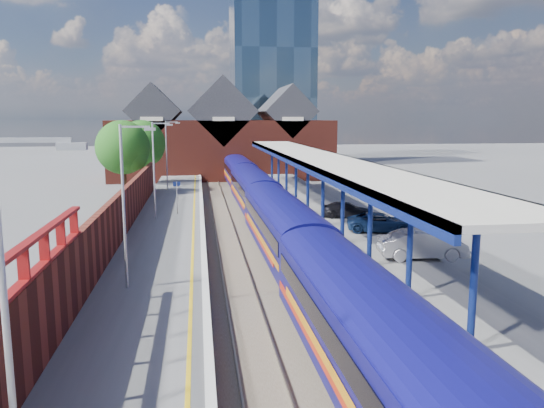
% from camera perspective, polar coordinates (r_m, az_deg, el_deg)
% --- Properties ---
extents(ground, '(240.00, 240.00, 0.00)m').
position_cam_1_polar(ground, '(47.55, -3.80, -0.82)').
color(ground, '#5B5B5E').
rests_on(ground, ground).
extents(ballast_bed, '(6.00, 76.00, 0.06)m').
position_cam_1_polar(ballast_bed, '(37.77, -2.69, -3.38)').
color(ballast_bed, '#473D33').
rests_on(ballast_bed, ground).
extents(rails, '(4.51, 76.00, 0.14)m').
position_cam_1_polar(rails, '(37.75, -2.69, -3.25)').
color(rails, slate).
rests_on(rails, ground).
extents(left_platform, '(5.00, 76.00, 1.00)m').
position_cam_1_polar(left_platform, '(37.58, -11.09, -2.88)').
color(left_platform, '#565659').
rests_on(left_platform, ground).
extents(right_platform, '(6.00, 76.00, 1.00)m').
position_cam_1_polar(right_platform, '(38.67, 6.20, -2.42)').
color(right_platform, '#565659').
rests_on(right_platform, ground).
extents(coping_left, '(0.30, 76.00, 0.05)m').
position_cam_1_polar(coping_left, '(37.42, -7.51, -2.01)').
color(coping_left, silver).
rests_on(coping_left, left_platform).
extents(coping_right, '(0.30, 76.00, 0.05)m').
position_cam_1_polar(coping_right, '(37.97, 2.04, -1.78)').
color(coping_right, silver).
rests_on(coping_right, right_platform).
extents(yellow_line, '(0.14, 76.00, 0.01)m').
position_cam_1_polar(yellow_line, '(37.42, -8.43, -2.06)').
color(yellow_line, yellow).
rests_on(yellow_line, left_platform).
extents(train, '(2.98, 65.93, 3.45)m').
position_cam_1_polar(train, '(39.34, -0.80, 0.23)').
color(train, '#0E0C5A').
rests_on(train, ground).
extents(canopy, '(4.50, 52.00, 4.48)m').
position_cam_1_polar(canopy, '(39.77, 4.91, 4.84)').
color(canopy, navy).
rests_on(canopy, right_platform).
extents(lamp_post_a, '(1.48, 0.18, 7.00)m').
position_cam_1_polar(lamp_post_a, '(9.78, -25.95, -11.13)').
color(lamp_post_a, '#A5A8AA').
rests_on(lamp_post_a, left_platform).
extents(lamp_post_b, '(1.48, 0.18, 7.00)m').
position_cam_1_polar(lamp_post_b, '(23.14, -15.37, 0.80)').
color(lamp_post_b, '#A5A8AA').
rests_on(lamp_post_b, left_platform).
extents(lamp_post_c, '(1.48, 0.18, 7.00)m').
position_cam_1_polar(lamp_post_c, '(38.97, -12.40, 4.19)').
color(lamp_post_c, '#A5A8AA').
rests_on(lamp_post_c, left_platform).
extents(lamp_post_d, '(1.48, 0.18, 7.00)m').
position_cam_1_polar(lamp_post_d, '(54.89, -11.15, 5.61)').
color(lamp_post_d, '#A5A8AA').
rests_on(lamp_post_d, left_platform).
extents(platform_sign, '(0.55, 0.08, 2.50)m').
position_cam_1_polar(platform_sign, '(41.12, -10.19, 1.28)').
color(platform_sign, '#A5A8AA').
rests_on(platform_sign, left_platform).
extents(brick_wall, '(0.35, 50.00, 3.86)m').
position_cam_1_polar(brick_wall, '(31.17, -16.60, -1.90)').
color(brick_wall, maroon).
rests_on(brick_wall, left_platform).
extents(station_building, '(30.00, 12.12, 13.78)m').
position_cam_1_polar(station_building, '(74.84, -5.43, 7.00)').
color(station_building, maroon).
rests_on(station_building, ground).
extents(glass_tower, '(14.20, 14.20, 40.30)m').
position_cam_1_polar(glass_tower, '(98.36, -0.10, 16.16)').
color(glass_tower, '#435F74').
rests_on(glass_tower, ground).
extents(tree_near, '(5.20, 5.20, 8.10)m').
position_cam_1_polar(tree_near, '(53.16, -15.59, 5.73)').
color(tree_near, '#382314').
rests_on(tree_near, ground).
extents(tree_far, '(5.20, 5.20, 8.10)m').
position_cam_1_polar(tree_far, '(60.99, -13.68, 6.20)').
color(tree_far, '#382314').
rests_on(tree_far, ground).
extents(parked_car_silver, '(4.67, 2.04, 1.49)m').
position_cam_1_polar(parked_car_silver, '(28.77, 15.90, -4.21)').
color(parked_car_silver, '#ADADB2').
rests_on(parked_car_silver, right_platform).
extents(parked_car_dark, '(4.13, 2.41, 1.12)m').
position_cam_1_polar(parked_car_dark, '(39.62, 8.06, -0.61)').
color(parked_car_dark, black).
rests_on(parked_car_dark, right_platform).
extents(parked_car_blue, '(4.76, 3.09, 1.22)m').
position_cam_1_polar(parked_car_blue, '(34.95, 11.66, -1.94)').
color(parked_car_blue, navy).
rests_on(parked_car_blue, right_platform).
extents(relay_cabinet, '(0.94, 1.07, 1.00)m').
position_cam_1_polar(relay_cabinet, '(16.89, 11.55, -18.26)').
color(relay_cabinet, '#AAADAF').
rests_on(relay_cabinet, ground).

